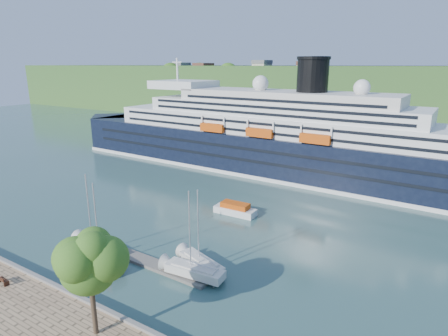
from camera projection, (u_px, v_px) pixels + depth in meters
ground at (55, 292)px, 41.88m from camera, size 400.00×400.00×0.00m
far_hillside at (361, 95)px, 157.33m from camera, size 400.00×50.00×24.00m
quay_coping at (52, 284)px, 41.41m from camera, size 220.00×0.50×0.30m
cruise_ship at (260, 115)px, 87.72m from camera, size 117.49×19.72×26.30m
park_bench at (3, 279)px, 41.57m from camera, size 1.78×0.82×1.12m
promenade_tree at (90, 279)px, 32.61m from camera, size 6.71×6.71×11.11m
floating_pontoon at (151, 263)px, 47.61m from camera, size 17.64×2.51×0.39m
sailboat_white_near at (92, 218)px, 48.82m from camera, size 8.51×3.79×10.62m
sailboat_red at (99, 229)px, 45.70m from camera, size 8.39×3.74×10.48m
sailboat_white_far at (194, 239)px, 43.07m from camera, size 8.26×2.95×10.46m
tender_launch at (235, 208)px, 63.46m from camera, size 7.38×2.69×2.02m
sailboat_extra at (201, 234)px, 45.02m from camera, size 7.95×4.45×9.91m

